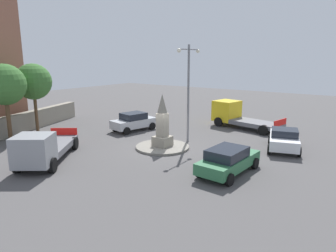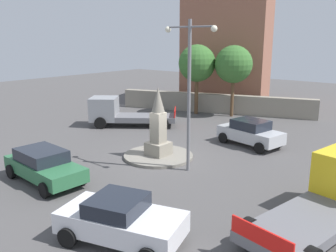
# 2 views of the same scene
# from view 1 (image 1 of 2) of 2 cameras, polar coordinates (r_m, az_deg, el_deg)

# --- Properties ---
(ground_plane) EXTENTS (80.00, 80.00, 0.00)m
(ground_plane) POSITION_cam_1_polar(r_m,az_deg,el_deg) (21.38, -1.03, -4.10)
(ground_plane) COLOR #4F4C4C
(traffic_island) EXTENTS (3.71, 3.71, 0.15)m
(traffic_island) POSITION_cam_1_polar(r_m,az_deg,el_deg) (21.36, -1.04, -3.91)
(traffic_island) COLOR gray
(traffic_island) RESTS_ON ground
(monument) EXTENTS (1.10, 1.10, 3.63)m
(monument) POSITION_cam_1_polar(r_m,az_deg,el_deg) (20.96, -1.05, 0.26)
(monument) COLOR gray
(monument) RESTS_ON traffic_island
(streetlamp) EXTENTS (2.78, 0.28, 7.04)m
(streetlamp) POSITION_cam_1_polar(r_m,az_deg,el_deg) (22.21, 3.82, 7.81)
(streetlamp) COLOR slate
(streetlamp) RESTS_ON ground
(car_silver_far_side) EXTENTS (4.11, 2.54, 1.55)m
(car_silver_far_side) POSITION_cam_1_polar(r_m,az_deg,el_deg) (26.42, -6.41, 0.86)
(car_silver_far_side) COLOR #B7BABF
(car_silver_far_side) RESTS_ON ground
(car_white_waiting) EXTENTS (4.26, 2.92, 1.47)m
(car_white_waiting) POSITION_cam_1_polar(r_m,az_deg,el_deg) (22.23, 20.77, -2.28)
(car_white_waiting) COLOR silver
(car_white_waiting) RESTS_ON ground
(car_green_near_island) EXTENTS (4.42, 2.16, 1.45)m
(car_green_near_island) POSITION_cam_1_polar(r_m,az_deg,el_deg) (16.93, 11.14, -6.20)
(car_green_near_island) COLOR #2D6B42
(car_green_near_island) RESTS_ON ground
(truck_grey_passing) EXTENTS (6.04, 5.18, 2.08)m
(truck_grey_passing) POSITION_cam_1_polar(r_m,az_deg,el_deg) (19.24, -22.31, -3.94)
(truck_grey_passing) COLOR gray
(truck_grey_passing) RESTS_ON ground
(truck_yellow_parked_right) EXTENTS (3.33, 6.54, 2.27)m
(truck_yellow_parked_right) POSITION_cam_1_polar(r_m,az_deg,el_deg) (28.35, 12.53, 2.01)
(truck_yellow_parked_right) COLOR yellow
(truck_yellow_parked_right) RESTS_ON ground
(stone_boundary_wall) EXTENTS (15.95, 6.07, 1.59)m
(stone_boundary_wall) POSITION_cam_1_polar(r_m,az_deg,el_deg) (27.72, -27.01, 0.09)
(stone_boundary_wall) COLOR gray
(stone_boundary_wall) RESTS_ON ground
(tree_near_wall) EXTENTS (3.04, 3.04, 5.74)m
(tree_near_wall) POSITION_cam_1_polar(r_m,az_deg,el_deg) (25.65, -28.12, 6.76)
(tree_near_wall) COLOR brown
(tree_near_wall) RESTS_ON ground
(tree_mid_cluster) EXTENTS (2.97, 2.97, 5.69)m
(tree_mid_cluster) POSITION_cam_1_polar(r_m,az_deg,el_deg) (27.87, -23.79, 7.52)
(tree_mid_cluster) COLOR brown
(tree_mid_cluster) RESTS_ON ground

